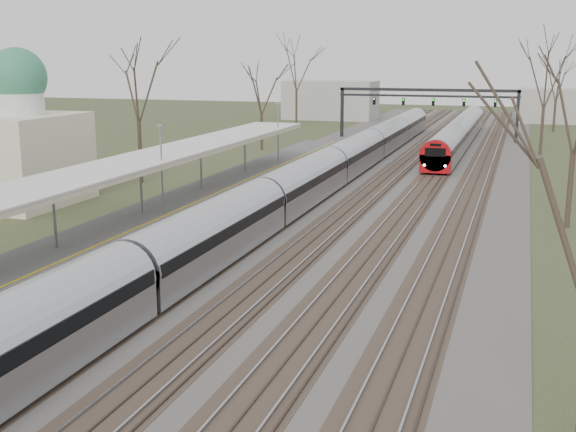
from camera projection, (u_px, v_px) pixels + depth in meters
name	position (u px, v px, depth m)	size (l,w,h in m)	color
track_bed	(376.00, 180.00, 57.83)	(24.00, 160.00, 0.22)	#474442
platform	(171.00, 210.00, 44.31)	(3.50, 69.00, 1.00)	#9E9B93
canopy	(131.00, 165.00, 39.38)	(4.10, 50.00, 3.11)	slate
dome_building	(1.00, 149.00, 47.92)	(10.00, 8.00, 10.30)	beige
signal_gantry	(428.00, 98.00, 84.62)	(21.00, 0.59, 6.08)	black
tree_west_far	(137.00, 79.00, 54.85)	(5.50, 5.50, 11.33)	#2D231C
train_near	(330.00, 168.00, 54.66)	(2.62, 90.21, 3.05)	#A6A9B0
train_far	(459.00, 133.00, 79.94)	(2.62, 45.21, 3.05)	#A6A9B0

